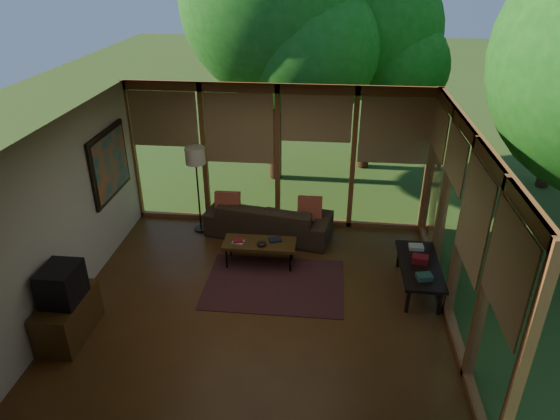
# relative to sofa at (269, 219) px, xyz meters

# --- Properties ---
(floor) EXTENTS (5.50, 5.50, 0.00)m
(floor) POSITION_rel_sofa_xyz_m (0.11, -2.00, -0.33)
(floor) COLOR brown
(floor) RESTS_ON ground
(ceiling) EXTENTS (5.50, 5.50, 0.00)m
(ceiling) POSITION_rel_sofa_xyz_m (0.11, -2.00, 2.37)
(ceiling) COLOR white
(ceiling) RESTS_ON ground
(wall_left) EXTENTS (0.04, 5.00, 2.70)m
(wall_left) POSITION_rel_sofa_xyz_m (-2.64, -2.00, 1.02)
(wall_left) COLOR beige
(wall_left) RESTS_ON ground
(wall_front) EXTENTS (5.50, 0.04, 2.70)m
(wall_front) POSITION_rel_sofa_xyz_m (0.11, -4.50, 1.02)
(wall_front) COLOR beige
(wall_front) RESTS_ON ground
(window_wall_back) EXTENTS (5.50, 0.12, 2.70)m
(window_wall_back) POSITION_rel_sofa_xyz_m (0.11, 0.50, 1.02)
(window_wall_back) COLOR brown
(window_wall_back) RESTS_ON ground
(window_wall_right) EXTENTS (0.12, 5.00, 2.70)m
(window_wall_right) POSITION_rel_sofa_xyz_m (2.86, -2.00, 1.02)
(window_wall_right) COLOR brown
(window_wall_right) RESTS_ON ground
(tree_nw) EXTENTS (3.88, 3.88, 5.74)m
(tree_nw) POSITION_rel_sofa_xyz_m (-0.18, 2.78, 3.46)
(tree_nw) COLOR #3D2016
(tree_nw) RESTS_ON ground
(tree_ne) EXTENTS (3.03, 3.03, 4.71)m
(tree_ne) POSITION_rel_sofa_xyz_m (1.89, 3.68, 2.85)
(tree_ne) COLOR #3D2016
(tree_ne) RESTS_ON ground
(rug) EXTENTS (2.18, 1.54, 0.01)m
(rug) POSITION_rel_sofa_xyz_m (0.28, -1.57, -0.33)
(rug) COLOR maroon
(rug) RESTS_ON floor
(sofa) EXTENTS (2.39, 1.26, 0.66)m
(sofa) POSITION_rel_sofa_xyz_m (0.00, 0.00, 0.00)
(sofa) COLOR #392B1C
(sofa) RESTS_ON floor
(pillow_left) EXTENTS (0.45, 0.24, 0.48)m
(pillow_left) POSITION_rel_sofa_xyz_m (-0.75, -0.05, 0.28)
(pillow_left) COLOR maroon
(pillow_left) RESTS_ON sofa
(pillow_right) EXTENTS (0.44, 0.23, 0.46)m
(pillow_right) POSITION_rel_sofa_xyz_m (0.75, -0.05, 0.27)
(pillow_right) COLOR maroon
(pillow_right) RESTS_ON sofa
(ct_book_lower) EXTENTS (0.20, 0.17, 0.03)m
(ct_book_lower) POSITION_rel_sofa_xyz_m (-0.38, -1.07, 0.11)
(ct_book_lower) COLOR beige
(ct_book_lower) RESTS_ON coffee_table
(ct_book_upper) EXTENTS (0.18, 0.15, 0.03)m
(ct_book_upper) POSITION_rel_sofa_xyz_m (-0.38, -1.07, 0.14)
(ct_book_upper) COLOR maroon
(ct_book_upper) RESTS_ON coffee_table
(ct_book_side) EXTENTS (0.24, 0.21, 0.03)m
(ct_book_side) POSITION_rel_sofa_xyz_m (0.22, -0.94, 0.11)
(ct_book_side) COLOR black
(ct_book_side) RESTS_ON coffee_table
(ct_bowl) EXTENTS (0.16, 0.16, 0.07)m
(ct_bowl) POSITION_rel_sofa_xyz_m (0.02, -1.12, 0.13)
(ct_bowl) COLOR black
(ct_bowl) RESTS_ON coffee_table
(media_cabinet) EXTENTS (0.50, 1.00, 0.60)m
(media_cabinet) POSITION_rel_sofa_xyz_m (-2.36, -3.04, -0.03)
(media_cabinet) COLOR #503415
(media_cabinet) RESTS_ON floor
(television) EXTENTS (0.45, 0.55, 0.50)m
(television) POSITION_rel_sofa_xyz_m (-2.34, -3.04, 0.52)
(television) COLOR black
(television) RESTS_ON media_cabinet
(console_book_a) EXTENTS (0.25, 0.20, 0.08)m
(console_book_a) POSITION_rel_sofa_xyz_m (2.51, -1.86, 0.16)
(console_book_a) COLOR #30554F
(console_book_a) RESTS_ON side_console
(console_book_b) EXTENTS (0.27, 0.22, 0.11)m
(console_book_b) POSITION_rel_sofa_xyz_m (2.51, -1.41, 0.18)
(console_book_b) COLOR maroon
(console_book_b) RESTS_ON side_console
(console_book_c) EXTENTS (0.23, 0.17, 0.06)m
(console_book_c) POSITION_rel_sofa_xyz_m (2.51, -1.01, 0.15)
(console_book_c) COLOR beige
(console_book_c) RESTS_ON side_console
(floor_lamp) EXTENTS (0.36, 0.36, 1.65)m
(floor_lamp) POSITION_rel_sofa_xyz_m (-1.31, 0.05, 1.07)
(floor_lamp) COLOR black
(floor_lamp) RESTS_ON floor
(coffee_table) EXTENTS (1.20, 0.50, 0.43)m
(coffee_table) POSITION_rel_sofa_xyz_m (-0.03, -1.02, 0.06)
(coffee_table) COLOR #503415
(coffee_table) RESTS_ON floor
(side_console) EXTENTS (0.60, 1.40, 0.46)m
(side_console) POSITION_rel_sofa_xyz_m (2.51, -1.46, 0.08)
(side_console) COLOR black
(side_console) RESTS_ON floor
(wall_painting) EXTENTS (0.06, 1.35, 1.15)m
(wall_painting) POSITION_rel_sofa_xyz_m (-2.60, -0.60, 1.22)
(wall_painting) COLOR black
(wall_painting) RESTS_ON wall_left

